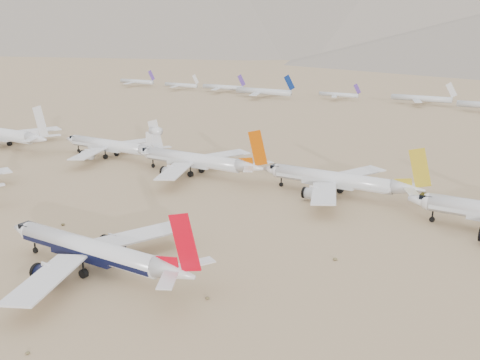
% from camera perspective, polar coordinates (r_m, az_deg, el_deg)
% --- Properties ---
extents(ground, '(7000.00, 7000.00, 0.00)m').
position_cam_1_polar(ground, '(116.50, -13.96, -9.57)').
color(ground, '#9A7F59').
rests_on(ground, ground).
extents(main_airliner, '(49.74, 48.58, 17.55)m').
position_cam_1_polar(main_airliner, '(115.01, -15.12, -7.36)').
color(main_airliner, silver).
rests_on(main_airliner, ground).
extents(row2_gold_tail, '(50.06, 48.96, 17.82)m').
position_cam_1_polar(row2_gold_tail, '(164.85, 10.53, -0.03)').
color(row2_gold_tail, silver).
rests_on(row2_gold_tail, ground).
extents(row2_orange_tail, '(51.67, 50.55, 18.43)m').
position_cam_1_polar(row2_orange_tail, '(186.55, -4.57, 2.07)').
color(row2_orange_tail, silver).
rests_on(row2_orange_tail, ground).
extents(row2_white_trijet, '(48.94, 47.83, 17.34)m').
position_cam_1_polar(row2_white_trijet, '(217.63, -13.42, 3.60)').
color(row2_white_trijet, silver).
rests_on(row2_white_trijet, ground).
extents(row2_white_twin, '(56.42, 55.21, 20.16)m').
position_cam_1_polar(row2_white_twin, '(252.97, -24.06, 4.45)').
color(row2_white_twin, silver).
rests_on(row2_white_twin, ground).
extents(distant_storage_row, '(513.92, 63.36, 15.82)m').
position_cam_1_polar(distant_storage_row, '(381.63, 17.62, 8.21)').
color(distant_storage_row, silver).
rests_on(distant_storage_row, ground).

